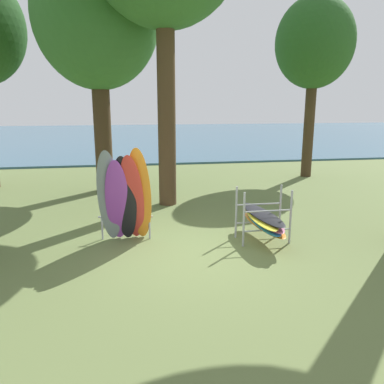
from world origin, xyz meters
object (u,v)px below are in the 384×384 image
tree_far_left_back (97,17)px  tree_far_right_back (315,45)px  board_storage_rack (263,219)px  leaning_board_pile (125,199)px

tree_far_left_back → tree_far_right_back: (8.54, 1.36, -0.46)m
board_storage_rack → leaning_board_pile: bearing=173.8°
tree_far_right_back → leaning_board_pile: 11.41m
leaning_board_pile → board_storage_rack: size_ratio=1.06×
leaning_board_pile → tree_far_left_back: bearing=97.3°
tree_far_right_back → leaning_board_pile: (-7.82, -7.04, -4.41)m
tree_far_right_back → board_storage_rack: 10.04m
tree_far_right_back → board_storage_rack: tree_far_right_back is taller
tree_far_right_back → board_storage_rack: bearing=-122.4°
leaning_board_pile → tree_far_right_back: bearing=42.0°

